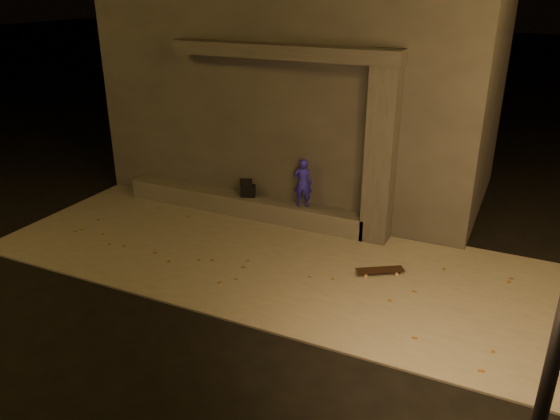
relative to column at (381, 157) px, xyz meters
The scene contains 9 objects.
ground 4.51m from the column, 114.39° to the right, with size 120.00×120.00×0.00m, color black.
sidewalk 3.04m from the column, 134.17° to the right, with size 11.00×4.40×0.04m, color slate.
building 3.92m from the column, 134.55° to the left, with size 9.00×5.10×5.22m.
ledge 3.57m from the column, behind, with size 6.00×0.55×0.45m, color #4E4B47.
column is the anchor object (origin of this frame).
canopy 2.93m from the column, behind, with size 5.00×0.70×0.28m, color #373432.
skateboarder 1.86m from the column, behind, with size 0.40×0.26×1.09m, color #241CBB.
backpack 3.27m from the column, behind, with size 0.38×0.32×0.46m.
skateboard 2.31m from the column, 70.38° to the right, with size 0.87×0.67×0.10m.
Camera 1 is at (4.36, -6.55, 5.07)m, focal length 35.00 mm.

